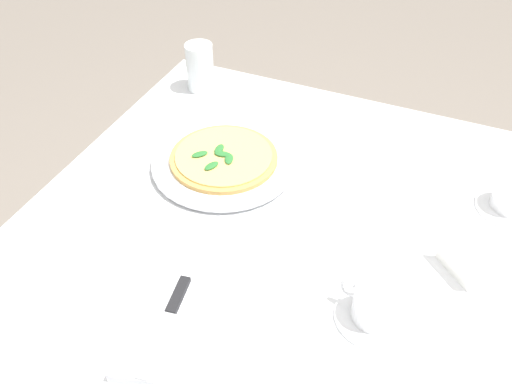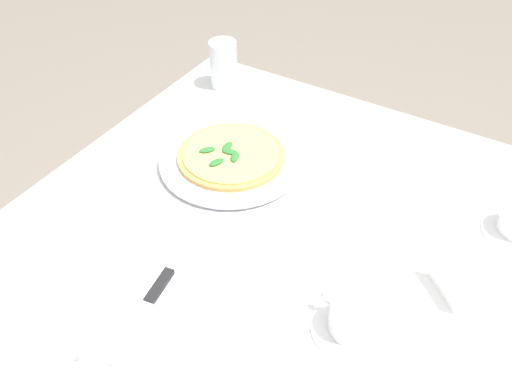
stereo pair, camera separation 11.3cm
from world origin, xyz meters
The scene contains 8 objects.
dining_table centered at (0.00, 0.00, 0.60)m, with size 1.06×1.06×0.74m.
pizza_plate centered at (-0.14, -0.21, 0.75)m, with size 0.31×0.31×0.02m.
pizza centered at (-0.14, -0.21, 0.76)m, with size 0.23×0.23×0.02m.
coffee_cup_right_edge centered at (0.12, 0.19, 0.77)m, with size 0.13×0.13×0.07m.
water_glass_near_left centered at (-0.41, -0.41, 0.79)m, with size 0.07×0.07×0.12m.
napkin_folded centered at (0.27, -0.11, 0.75)m, with size 0.25×0.18×0.02m.
dinner_knife centered at (0.27, -0.11, 0.76)m, with size 0.20×0.05×0.01m.
menu_card centered at (-0.03, 0.29, 0.77)m, with size 0.06×0.07×0.06m.
Camera 2 is at (0.65, 0.33, 1.51)m, focal length 39.19 mm.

